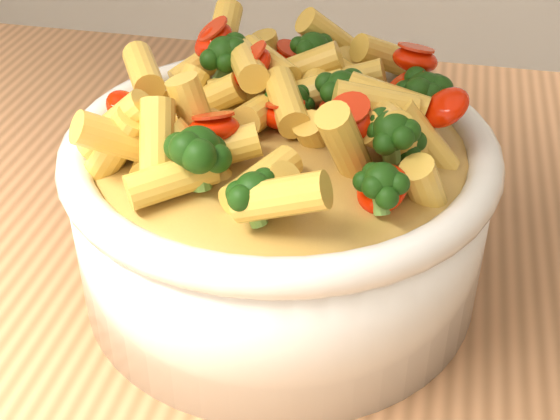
# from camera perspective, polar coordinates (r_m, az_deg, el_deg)

# --- Properties ---
(serving_bowl) EXTENTS (0.26, 0.26, 0.11)m
(serving_bowl) POSITION_cam_1_polar(r_m,az_deg,el_deg) (0.48, 0.00, 0.13)
(serving_bowl) COLOR white
(serving_bowl) RESTS_ON table
(pasta_salad) EXTENTS (0.20, 0.20, 0.05)m
(pasta_salad) POSITION_cam_1_polar(r_m,az_deg,el_deg) (0.45, 0.00, 7.38)
(pasta_salad) COLOR #EBB64A
(pasta_salad) RESTS_ON serving_bowl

